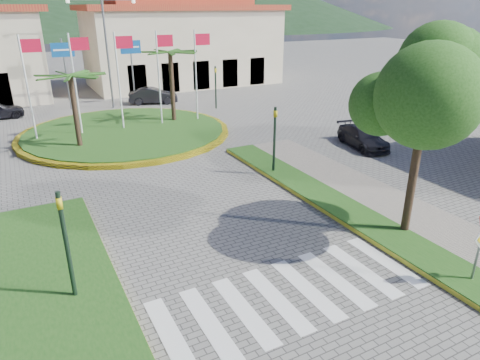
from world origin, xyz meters
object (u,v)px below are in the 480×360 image
deciduous_tree (428,84)px  car_dark_b (153,96)px  roundabout_island (126,132)px  car_side_right (363,137)px

deciduous_tree → car_dark_b: bearing=92.9°
roundabout_island → deciduous_tree: (5.50, -17.00, 5.01)m
car_dark_b → car_side_right: (6.93, -16.75, -0.08)m
roundabout_island → deciduous_tree: size_ratio=1.87×
deciduous_tree → car_dark_b: 25.44m
roundabout_island → deciduous_tree: 18.55m
deciduous_tree → car_dark_b: (-1.26, 25.00, -4.54)m
deciduous_tree → roundabout_island: bearing=107.9°
deciduous_tree → car_side_right: (5.67, 8.25, -4.62)m
deciduous_tree → car_side_right: size_ratio=1.76×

